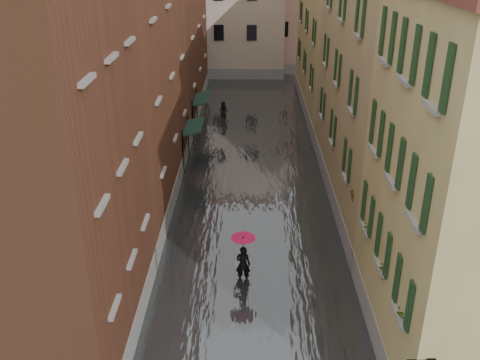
{
  "coord_description": "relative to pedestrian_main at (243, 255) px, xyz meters",
  "views": [
    {
      "loc": [
        -0.26,
        -16.28,
        12.83
      ],
      "look_at": [
        -0.61,
        4.86,
        3.0
      ],
      "focal_mm": 40.0,
      "sensor_mm": 36.0,
      "label": 1
    }
  ],
  "objects": [
    {
      "name": "ground",
      "position": [
        0.44,
        -1.56,
        -1.28
      ],
      "size": [
        120.0,
        120.0,
        0.0
      ],
      "primitive_type": "plane",
      "color": "#535355",
      "rests_on": "ground"
    },
    {
      "name": "floodwater",
      "position": [
        0.44,
        11.44,
        -1.18
      ],
      "size": [
        10.0,
        60.0,
        0.2
      ],
      "primitive_type": "cube",
      "color": "#3C4043",
      "rests_on": "ground"
    },
    {
      "name": "building_left_near",
      "position": [
        -6.56,
        -3.56,
        5.22
      ],
      "size": [
        6.0,
        8.0,
        13.0
      ],
      "primitive_type": "cube",
      "color": "brown",
      "rests_on": "ground"
    },
    {
      "name": "building_left_mid",
      "position": [
        -6.56,
        7.44,
        4.97
      ],
      "size": [
        6.0,
        14.0,
        12.5
      ],
      "primitive_type": "cube",
      "color": "#5B301D",
      "rests_on": "ground"
    },
    {
      "name": "building_left_far",
      "position": [
        -6.56,
        22.44,
        5.72
      ],
      "size": [
        6.0,
        16.0,
        14.0
      ],
      "primitive_type": "cube",
      "color": "brown",
      "rests_on": "ground"
    },
    {
      "name": "building_right_mid",
      "position": [
        7.44,
        7.44,
        5.22
      ],
      "size": [
        6.0,
        14.0,
        13.0
      ],
      "primitive_type": "cube",
      "color": "#9D845F",
      "rests_on": "ground"
    },
    {
      "name": "building_right_far",
      "position": [
        7.44,
        22.44,
        4.47
      ],
      "size": [
        6.0,
        16.0,
        11.5
      ],
      "primitive_type": "cube",
      "color": "#93824C",
      "rests_on": "ground"
    },
    {
      "name": "building_end_cream",
      "position": [
        -2.56,
        36.44,
        5.22
      ],
      "size": [
        12.0,
        9.0,
        13.0
      ],
      "primitive_type": "cube",
      "color": "beige",
      "rests_on": "ground"
    },
    {
      "name": "building_end_pink",
      "position": [
        6.44,
        38.44,
        4.72
      ],
      "size": [
        10.0,
        9.0,
        12.0
      ],
      "primitive_type": "cube",
      "color": "#CD9A90",
      "rests_on": "ground"
    },
    {
      "name": "awning_near",
      "position": [
        -3.05,
        11.63,
        1.18
      ],
      "size": [
        1.09,
        2.84,
        2.8
      ],
      "color": "#163327",
      "rests_on": "ground"
    },
    {
      "name": "awning_far",
      "position": [
        -3.05,
        17.48,
        1.19
      ],
      "size": [
        1.09,
        3.19,
        2.8
      ],
      "color": "#163327",
      "rests_on": "ground"
    },
    {
      "name": "window_planters",
      "position": [
        4.56,
        -2.39,
        2.23
      ],
      "size": [
        0.59,
        8.38,
        0.84
      ],
      "color": "brown",
      "rests_on": "ground"
    },
    {
      "name": "pedestrian_main",
      "position": [
        0.0,
        0.0,
        0.0
      ],
      "size": [
        1.0,
        1.0,
        2.06
      ],
      "color": "black",
      "rests_on": "ground"
    },
    {
      "name": "pedestrian_far",
      "position": [
        -1.66,
        20.17,
        -0.53
      ],
      "size": [
        0.88,
        0.79,
        1.5
      ],
      "primitive_type": "imported",
      "rotation": [
        0.0,
        0.0,
        -0.36
      ],
      "color": "black",
      "rests_on": "ground"
    }
  ]
}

